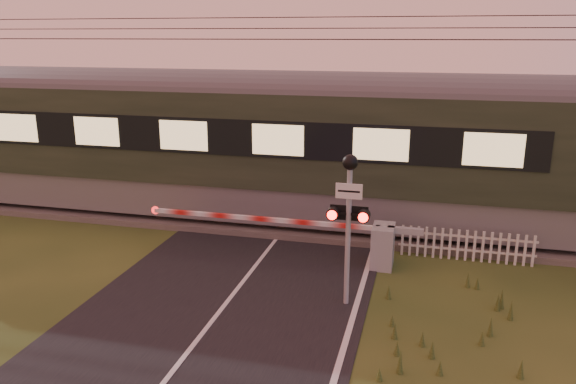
# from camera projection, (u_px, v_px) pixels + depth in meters

# --- Properties ---
(ground) EXTENTS (160.00, 160.00, 0.00)m
(ground) POSITION_uv_depth(u_px,v_px,m) (213.00, 321.00, 11.44)
(ground) COLOR #273E17
(ground) RESTS_ON ground
(road) EXTENTS (6.00, 140.00, 0.03)m
(road) POSITION_uv_depth(u_px,v_px,m) (209.00, 326.00, 11.21)
(road) COLOR black
(road) RESTS_ON ground
(track_bed) EXTENTS (140.00, 3.40, 0.39)m
(track_bed) POSITION_uv_depth(u_px,v_px,m) (290.00, 220.00, 17.48)
(track_bed) COLOR #47423D
(track_bed) RESTS_ON ground
(overhead_wires) EXTENTS (120.00, 0.62, 0.62)m
(overhead_wires) POSITION_uv_depth(u_px,v_px,m) (291.00, 31.00, 15.95)
(overhead_wires) COLOR black
(overhead_wires) RESTS_ON ground
(boom_gate) EXTENTS (7.28, 0.83, 1.10)m
(boom_gate) POSITION_uv_depth(u_px,v_px,m) (367.00, 242.00, 14.08)
(boom_gate) COLOR gray
(boom_gate) RESTS_ON ground
(crossing_signal) EXTENTS (0.84, 0.35, 3.30)m
(crossing_signal) POSITION_uv_depth(u_px,v_px,m) (349.00, 204.00, 11.55)
(crossing_signal) COLOR gray
(crossing_signal) RESTS_ON ground
(picket_fence) EXTENTS (3.43, 0.07, 0.82)m
(picket_fence) POSITION_uv_depth(u_px,v_px,m) (466.00, 245.00, 14.39)
(picket_fence) COLOR silver
(picket_fence) RESTS_ON ground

